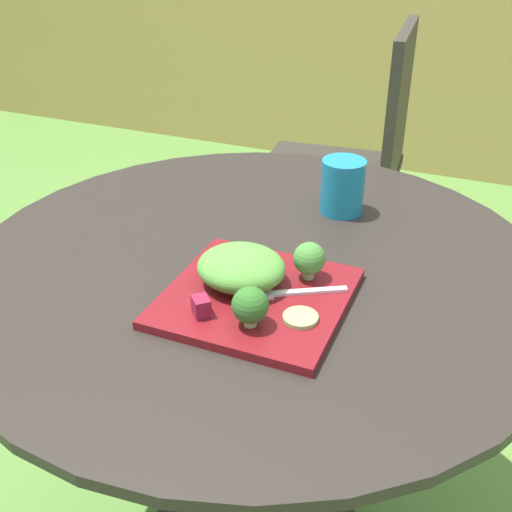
# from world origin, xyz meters

# --- Properties ---
(bamboo_fence) EXTENTS (8.00, 0.08, 1.42)m
(bamboo_fence) POSITION_xyz_m (0.00, 2.25, 0.71)
(bamboo_fence) COLOR tan
(bamboo_fence) RESTS_ON ground_plane
(patio_table) EXTENTS (0.96, 0.96, 0.70)m
(patio_table) POSITION_xyz_m (0.00, 0.00, 0.47)
(patio_table) COLOR #28231E
(patio_table) RESTS_ON ground_plane
(patio_chair) EXTENTS (0.48, 0.48, 0.90)m
(patio_chair) POSITION_xyz_m (-0.08, 1.01, 0.53)
(patio_chair) COLOR #332D28
(patio_chair) RESTS_ON ground_plane
(salad_plate) EXTENTS (0.26, 0.26, 0.01)m
(salad_plate) POSITION_xyz_m (0.05, -0.12, 0.71)
(salad_plate) COLOR maroon
(salad_plate) RESTS_ON patio_table
(drinking_glass) EXTENTS (0.08, 0.08, 0.10)m
(drinking_glass) POSITION_xyz_m (0.08, 0.22, 0.75)
(drinking_glass) COLOR teal
(drinking_glass) RESTS_ON patio_table
(fork) EXTENTS (0.14, 0.09, 0.00)m
(fork) POSITION_xyz_m (0.09, -0.10, 0.72)
(fork) COLOR silver
(fork) RESTS_ON salad_plate
(lettuce_mound) EXTENTS (0.13, 0.12, 0.06)m
(lettuce_mound) POSITION_xyz_m (0.02, -0.10, 0.74)
(lettuce_mound) COLOR #519338
(lettuce_mound) RESTS_ON salad_plate
(broccoli_floret_0) EXTENTS (0.05, 0.05, 0.06)m
(broccoli_floret_0) POSITION_xyz_m (0.11, -0.05, 0.75)
(broccoli_floret_0) COLOR #99B770
(broccoli_floret_0) RESTS_ON salad_plate
(broccoli_floret_1) EXTENTS (0.05, 0.05, 0.06)m
(broccoli_floret_1) POSITION_xyz_m (0.07, -0.19, 0.75)
(broccoli_floret_1) COLOR #99B770
(broccoli_floret_1) RESTS_ON salad_plate
(cucumber_slice_0) EXTENTS (0.05, 0.05, 0.01)m
(cucumber_slice_0) POSITION_xyz_m (0.13, -0.15, 0.72)
(cucumber_slice_0) COLOR #8EB766
(cucumber_slice_0) RESTS_ON salad_plate
(beet_chunk_0) EXTENTS (0.03, 0.03, 0.03)m
(beet_chunk_0) POSITION_xyz_m (-0.00, -0.20, 0.73)
(beet_chunk_0) COLOR maroon
(beet_chunk_0) RESTS_ON salad_plate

